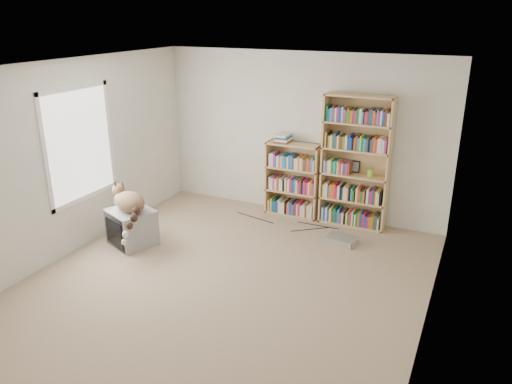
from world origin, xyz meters
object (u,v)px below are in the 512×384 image
at_px(bookcase_tall, 356,166).
at_px(dvd_player, 341,240).
at_px(cat, 129,206).
at_px(bookcase_short, 293,182).
at_px(crt_tv, 132,227).

xyz_separation_m(bookcase_tall, dvd_player, (0.05, -0.72, -0.88)).
height_order(cat, bookcase_short, bookcase_short).
distance_m(crt_tv, dvd_player, 2.90).
distance_m(crt_tv, cat, 0.37).
bearing_deg(bookcase_tall, cat, -140.70).
height_order(cat, dvd_player, cat).
bearing_deg(crt_tv, cat, -34.96).
distance_m(crt_tv, bookcase_short, 2.55).
bearing_deg(cat, bookcase_short, 70.76).
distance_m(bookcase_tall, dvd_player, 1.14).
bearing_deg(crt_tv, bookcase_tall, 59.72).
bearing_deg(crt_tv, dvd_player, 47.75).
height_order(crt_tv, cat, cat).
relative_size(bookcase_tall, dvd_player, 4.98).
distance_m(bookcase_short, dvd_player, 1.33).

